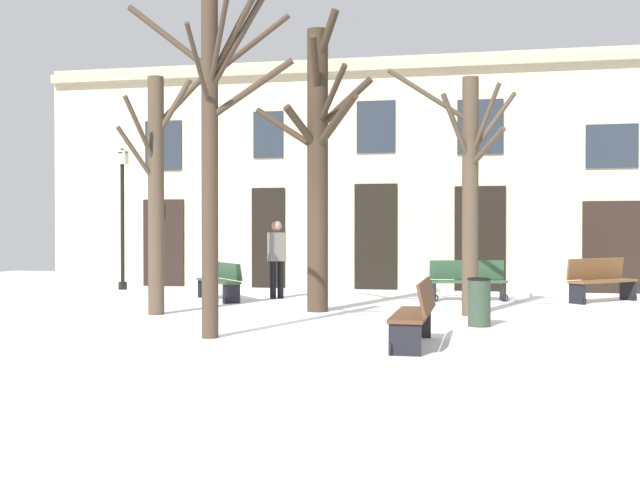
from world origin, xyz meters
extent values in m
plane|color=white|center=(0.00, 0.00, 0.00)|extent=(28.97, 28.97, 0.00)
cube|color=beige|center=(0.00, 8.27, 3.01)|extent=(18.11, 0.40, 6.02)
cube|color=tan|center=(0.00, 8.02, 5.77)|extent=(18.11, 0.30, 0.24)
cube|color=black|center=(-5.76, 8.05, 1.19)|extent=(1.17, 0.08, 2.38)
cube|color=#262D38|center=(-5.76, 8.05, 3.85)|extent=(1.05, 0.06, 1.35)
cube|color=black|center=(-2.78, 8.05, 1.33)|extent=(0.90, 0.08, 2.66)
cube|color=#262D38|center=(-2.78, 8.05, 4.08)|extent=(0.81, 0.06, 1.23)
cube|color=black|center=(0.10, 8.05, 1.37)|extent=(1.11, 0.08, 2.74)
cube|color=#262D38|center=(0.10, 8.05, 4.21)|extent=(1.00, 0.06, 1.34)
cube|color=black|center=(2.75, 8.05, 1.32)|extent=(1.26, 0.08, 2.65)
cube|color=#262D38|center=(2.75, 8.05, 4.14)|extent=(1.14, 0.06, 1.38)
cube|color=black|center=(5.89, 8.05, 1.13)|extent=(1.36, 0.08, 2.25)
cube|color=#262D38|center=(5.89, 8.05, 3.59)|extent=(1.22, 0.06, 1.07)
cylinder|color=#4C3D2D|center=(-2.98, 1.18, 2.17)|extent=(0.29, 0.29, 4.35)
cylinder|color=#4C3D2D|center=(-3.09, 0.79, 3.31)|extent=(0.33, 0.87, 1.20)
cylinder|color=#4C3D2D|center=(-3.20, 0.87, 2.89)|extent=(0.55, 0.72, 1.02)
cylinder|color=#4C3D2D|center=(-2.76, 1.81, 3.99)|extent=(0.56, 1.36, 1.21)
cylinder|color=#4C3D2D|center=(-2.65, 1.20, 3.76)|extent=(0.74, 0.16, 1.10)
cylinder|color=#382B1E|center=(-0.20, 2.31, 2.67)|extent=(0.40, 0.40, 5.34)
cylinder|color=#382B1E|center=(-0.41, 1.97, 3.44)|extent=(0.61, 0.86, 0.81)
cylinder|color=#382B1E|center=(0.02, 2.12, 5.14)|extent=(0.62, 0.60, 0.96)
cylinder|color=#382B1E|center=(0.33, 2.20, 3.90)|extent=(1.16, 0.38, 0.96)
cylinder|color=#382B1E|center=(-0.16, 1.94, 4.56)|extent=(0.22, 0.86, 1.05)
cylinder|color=#382B1E|center=(0.25, 1.80, 3.51)|extent=(1.05, 1.19, 0.92)
cylinder|color=#382B1E|center=(0.14, 1.89, 3.98)|extent=(0.81, 0.97, 1.08)
cylinder|color=#382B1E|center=(-0.85, 2.53, 3.50)|extent=(1.40, 0.56, 0.94)
cylinder|color=#423326|center=(-0.93, -1.61, 2.45)|extent=(0.24, 0.24, 4.91)
cylinder|color=#423326|center=(-0.44, -1.87, 4.34)|extent=(1.09, 0.63, 1.37)
cylinder|color=#423326|center=(-1.56, -1.57, 4.35)|extent=(1.33, 0.17, 1.05)
cylinder|color=#423326|center=(-0.63, -1.99, 4.32)|extent=(0.70, 0.85, 1.58)
cylinder|color=#423326|center=(-0.90, -2.11, 3.79)|extent=(0.12, 1.06, 1.01)
cylinder|color=#423326|center=(-0.31, -1.63, 3.54)|extent=(1.28, 0.14, 0.84)
cylinder|color=#423326|center=(-0.42, -1.31, 4.23)|extent=(1.10, 0.69, 1.04)
cylinder|color=#423326|center=(-0.45, -1.78, 4.20)|extent=(1.05, 0.45, 1.34)
cylinder|color=#4C3D2D|center=(2.65, 2.20, 2.16)|extent=(0.29, 0.29, 4.31)
cylinder|color=#4C3D2D|center=(2.60, 2.84, 3.91)|extent=(0.20, 1.32, 0.71)
cylinder|color=#4C3D2D|center=(2.90, 1.93, 3.46)|extent=(0.61, 0.65, 1.29)
cylinder|color=#4C3D2D|center=(1.93, 2.05, 3.97)|extent=(1.52, 0.40, 1.00)
cylinder|color=#4C3D2D|center=(2.42, 1.93, 3.33)|extent=(0.59, 0.68, 1.24)
cylinder|color=#4C3D2D|center=(3.05, 2.62, 3.52)|extent=(0.90, 0.94, 1.27)
cylinder|color=#4C3D2D|center=(2.94, 1.82, 2.99)|extent=(0.68, 0.86, 0.67)
cylinder|color=black|center=(-6.30, 6.65, 1.62)|extent=(0.10, 0.10, 3.24)
cylinder|color=black|center=(-6.30, 6.65, 0.10)|extent=(0.22, 0.22, 0.20)
cube|color=beige|center=(-6.30, 6.65, 3.42)|extent=(0.24, 0.24, 0.36)
cone|color=black|center=(-6.30, 6.65, 3.60)|extent=(0.30, 0.30, 0.14)
cylinder|color=#2D3D2D|center=(2.84, 0.59, 0.37)|extent=(0.36, 0.36, 0.75)
torus|color=black|center=(2.84, 0.59, 0.76)|extent=(0.39, 0.39, 0.04)
cube|color=#2D4C33|center=(2.54, 5.16, 0.42)|extent=(1.68, 0.76, 0.05)
cube|color=#2D4C33|center=(2.50, 5.34, 0.67)|extent=(1.61, 0.45, 0.42)
cube|color=black|center=(1.80, 5.00, 0.21)|extent=(0.14, 0.38, 0.42)
torus|color=black|center=(1.84, 4.84, 0.08)|extent=(0.17, 0.07, 0.17)
cube|color=black|center=(3.28, 5.32, 0.21)|extent=(0.14, 0.38, 0.42)
torus|color=black|center=(3.31, 5.17, 0.08)|extent=(0.17, 0.07, 0.17)
cube|color=brown|center=(5.38, 5.51, 0.45)|extent=(1.58, 1.59, 0.05)
cube|color=brown|center=(5.24, 5.65, 0.71)|extent=(1.34, 1.35, 0.45)
cube|color=black|center=(4.78, 4.91, 0.22)|extent=(0.32, 0.32, 0.45)
torus|color=black|center=(4.90, 4.79, 0.08)|extent=(0.14, 0.14, 0.17)
cube|color=black|center=(5.97, 6.11, 0.22)|extent=(0.32, 0.32, 0.45)
torus|color=black|center=(6.09, 5.99, 0.08)|extent=(0.14, 0.14, 0.17)
cube|color=#51331E|center=(1.98, -1.80, 0.42)|extent=(0.45, 1.83, 0.05)
cube|color=#51331E|center=(2.18, -1.80, 0.67)|extent=(0.14, 1.83, 0.42)
cube|color=black|center=(1.98, -0.94, 0.21)|extent=(0.40, 0.06, 0.42)
torus|color=black|center=(1.81, -0.95, 0.08)|extent=(0.03, 0.17, 0.17)
cube|color=black|center=(1.98, -2.65, 0.21)|extent=(0.40, 0.06, 0.42)
torus|color=black|center=(1.81, -2.65, 0.08)|extent=(0.03, 0.17, 0.17)
cube|color=#2D4C33|center=(-2.85, 4.22, 0.43)|extent=(1.47, 1.72, 0.05)
cube|color=#2D4C33|center=(-2.71, 4.33, 0.65)|extent=(1.22, 1.52, 0.36)
cube|color=black|center=(-3.39, 4.90, 0.21)|extent=(0.33, 0.28, 0.43)
torus|color=black|center=(-3.51, 4.81, 0.08)|extent=(0.13, 0.15, 0.17)
cube|color=black|center=(-2.32, 3.53, 0.21)|extent=(0.33, 0.28, 0.43)
torus|color=black|center=(-2.44, 3.44, 0.08)|extent=(0.13, 0.15, 0.17)
cylinder|color=black|center=(-1.78, 4.87, 0.42)|extent=(0.14, 0.14, 0.84)
cylinder|color=black|center=(-1.63, 4.97, 0.42)|extent=(0.14, 0.14, 0.84)
cube|color=slate|center=(-1.71, 4.92, 1.17)|extent=(0.44, 0.40, 0.65)
sphere|color=#9E755B|center=(-1.71, 4.92, 1.64)|extent=(0.23, 0.23, 0.23)
camera|label=1|loc=(3.02, -12.52, 1.57)|focal=44.98mm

